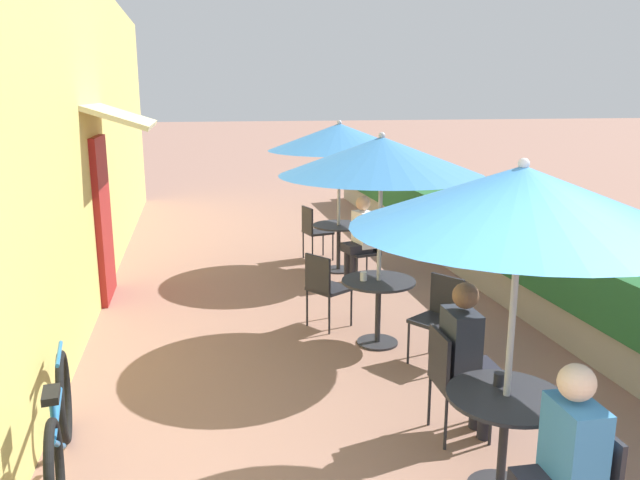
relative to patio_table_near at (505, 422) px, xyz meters
The scene contains 19 objects.
cafe_facade_wall 6.52m from the patio_table_near, 120.91° to the left, with size 0.98×14.09×4.20m.
planter_hedge 5.84m from the patio_table_near, 69.54° to the left, with size 0.60×13.09×1.01m.
patio_table_near is the anchor object (origin of this frame).
patio_umbrella_near 1.49m from the patio_table_near, ahead, with size 2.08×2.08×2.25m.
seated_patron_near_left 0.75m from the patio_table_near, 94.26° to the right, with size 0.41×0.35×1.25m.
cafe_chair_near_right 0.73m from the patio_table_near, 94.50° to the left, with size 0.41×0.41×0.87m.
seated_patron_near_right 0.75m from the patio_table_near, 85.74° to the left, with size 0.41×0.35×1.25m.
coffee_cup_near 0.27m from the patio_table_near, 84.80° to the left, with size 0.07×0.07×0.09m.
patio_table_mid 2.63m from the patio_table_near, 91.66° to the left, with size 0.78×0.78×0.71m.
patio_umbrella_mid 3.02m from the patio_table_near, 91.66° to the left, with size 2.08×2.08×2.25m.
cafe_chair_mid_left 3.25m from the patio_table_near, 99.54° to the left, with size 0.55×0.55×0.87m.
cafe_chair_mid_right 2.10m from the patio_table_near, 79.40° to the left, with size 0.55×0.55×0.87m.
coffee_cup_mid 2.67m from the patio_table_near, 95.09° to the left, with size 0.07×0.07×0.09m.
patio_table_far 5.49m from the patio_table_near, 88.34° to the left, with size 0.78×0.78×0.71m.
patio_umbrella_far 5.69m from the patio_table_near, 88.34° to the left, with size 2.08×2.08×2.25m.
cafe_chair_far_left 4.82m from the patio_table_near, 85.12° to the left, with size 0.48×0.48×0.87m.
seated_patron_far_left 4.79m from the patio_table_near, 86.39° to the left, with size 0.47×0.41×1.25m.
cafe_chair_far_right 6.18m from the patio_table_near, 90.85° to the left, with size 0.48×0.48×0.87m.
bicycle_leaning 3.00m from the patio_table_near, 165.90° to the left, with size 0.30×1.79×0.81m.
Camera 1 is at (-1.22, -1.92, 2.62)m, focal length 35.00 mm.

